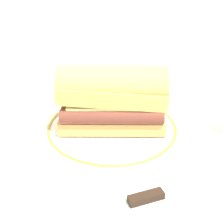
{
  "coord_description": "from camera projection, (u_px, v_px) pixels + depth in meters",
  "views": [
    {
      "loc": [
        -0.18,
        -0.5,
        0.34
      ],
      "look_at": [
        0.03,
        -0.02,
        0.04
      ],
      "focal_mm": 49.48,
      "sensor_mm": 36.0,
      "label": 1
    }
  ],
  "objects": [
    {
      "name": "sausage_sandwich",
      "position": [
        112.0,
        97.0,
        0.59
      ],
      "size": [
        0.22,
        0.17,
        0.12
      ],
      "rotation": [
        0.0,
        0.0,
        -0.41
      ],
      "color": "tan",
      "rests_on": "plate"
    },
    {
      "name": "ground_plane",
      "position": [
        96.0,
        131.0,
        0.63
      ],
      "size": [
        1.5,
        1.5,
        0.0
      ],
      "primitive_type": "plane",
      "color": "white"
    },
    {
      "name": "butter_knife",
      "position": [
        166.0,
        193.0,
        0.47
      ],
      "size": [
        0.15,
        0.03,
        0.01
      ],
      "color": "silver",
      "rests_on": "ground_plane"
    },
    {
      "name": "plate",
      "position": [
        112.0,
        128.0,
        0.62
      ],
      "size": [
        0.28,
        0.28,
        0.01
      ],
      "color": "white",
      "rests_on": "ground_plane"
    },
    {
      "name": "drinking_glass",
      "position": [
        12.0,
        160.0,
        0.48
      ],
      "size": [
        0.06,
        0.06,
        0.09
      ],
      "color": "silver",
      "rests_on": "ground_plane"
    }
  ]
}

